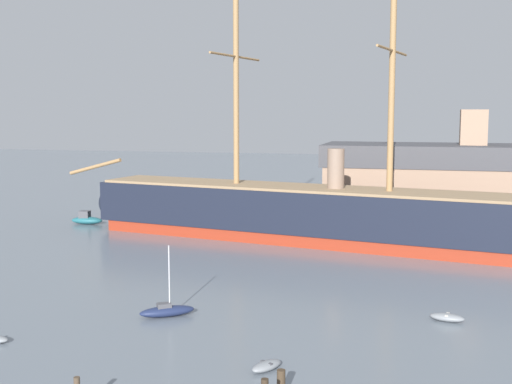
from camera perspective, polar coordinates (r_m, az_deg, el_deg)
The scene contains 6 objects.
tall_ship at distance 74.56m, azimuth 4.52°, elevation -1.82°, with size 61.46×17.28×29.78m.
dinghy_foreground_right at distance 38.84m, azimuth 0.91°, elevation -14.64°, with size 1.89×2.33×0.51m.
sailboat_near_centre at distance 48.54m, azimuth -7.63°, elevation -10.01°, with size 3.93×3.18×5.13m.
dinghy_mid_right at distance 48.96m, azimuth 16.02°, elevation -10.27°, with size 2.49×1.43×0.55m.
motorboat_far_left at distance 88.89m, azimuth -14.28°, elevation -2.29°, with size 4.25×2.14×1.72m.
mooring_piling_nearest at distance 35.29m, azimuth 2.16°, elevation -16.08°, with size 0.44×0.44×1.49m, color #423323.
Camera 1 is at (15.44, -23.76, 14.55)m, focal length 46.79 mm.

